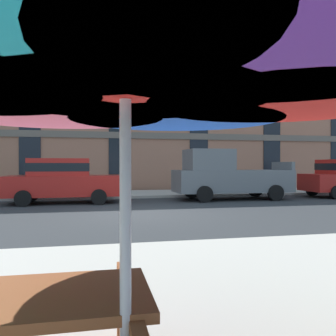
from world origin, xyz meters
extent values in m
plane|color=#2D3033|center=(0.00, 0.00, 0.00)|extent=(120.00, 120.00, 0.00)
cube|color=#B2ADA3|center=(0.00, 6.80, 0.06)|extent=(56.00, 3.60, 0.12)
cube|color=#A87056|center=(0.00, 15.00, 6.40)|extent=(42.35, 12.00, 12.80)
cube|color=#6B6056|center=(0.00, 8.96, 3.20)|extent=(41.50, 0.08, 0.36)
cube|color=#6B6056|center=(0.00, 8.96, 6.40)|extent=(41.50, 0.08, 0.36)
cube|color=#6B6056|center=(0.00, 8.96, 9.60)|extent=(41.50, 0.08, 0.36)
cube|color=black|center=(-4.71, 8.97, 6.80)|extent=(1.10, 0.06, 11.60)
cube|color=black|center=(0.00, 8.97, 6.80)|extent=(1.10, 0.06, 11.60)
cube|color=black|center=(4.71, 8.97, 6.80)|extent=(1.10, 0.06, 11.60)
cube|color=black|center=(9.41, 8.97, 6.80)|extent=(1.10, 0.06, 11.60)
cube|color=#B21E19|center=(-2.55, 3.70, 0.70)|extent=(4.40, 1.76, 0.80)
cube|color=#B21E19|center=(-2.70, 3.70, 1.44)|extent=(2.30, 1.55, 0.68)
cube|color=black|center=(-2.70, 3.70, 1.44)|extent=(2.32, 1.57, 0.32)
cylinder|color=black|center=(-1.19, 4.58, 0.30)|extent=(0.60, 0.22, 0.60)
cylinder|color=black|center=(-1.19, 2.82, 0.30)|extent=(0.60, 0.22, 0.60)
cylinder|color=black|center=(-3.92, 4.58, 0.30)|extent=(0.60, 0.22, 0.60)
cylinder|color=black|center=(-3.92, 2.82, 0.30)|extent=(0.60, 0.22, 0.60)
cube|color=slate|center=(4.61, 3.70, 0.82)|extent=(5.10, 1.90, 0.96)
cube|color=slate|center=(3.51, 3.70, 1.75)|extent=(1.90, 1.75, 0.90)
cube|color=slate|center=(7.08, 3.70, 1.48)|extent=(0.16, 1.75, 0.36)
cylinder|color=black|center=(6.19, 4.65, 0.34)|extent=(0.68, 0.22, 0.68)
cylinder|color=black|center=(6.19, 2.75, 0.34)|extent=(0.68, 0.22, 0.68)
cylinder|color=black|center=(3.03, 4.65, 0.34)|extent=(0.68, 0.22, 0.68)
cylinder|color=black|center=(3.03, 2.75, 0.34)|extent=(0.68, 0.22, 0.68)
cylinder|color=black|center=(9.19, 4.58, 0.30)|extent=(0.60, 0.22, 0.60)
cylinder|color=black|center=(9.19, 2.82, 0.30)|extent=(0.60, 0.22, 0.60)
cylinder|color=silver|center=(-1.23, -9.00, 1.20)|extent=(0.06, 0.06, 2.40)
cone|color=red|center=(-0.32, -9.00, 2.13)|extent=(1.58, 1.58, 0.54)
cone|color=blue|center=(-0.77, -8.22, 2.13)|extent=(1.58, 1.58, 0.54)
cone|color=#E5668C|center=(-1.68, -8.22, 2.13)|extent=(1.58, 1.58, 0.54)
cone|color=red|center=(-1.23, -9.00, 2.17)|extent=(1.52, 1.52, 0.62)
cube|color=brown|center=(-1.94, -8.00, 0.44)|extent=(1.80, 0.30, 0.05)
camera|label=1|loc=(-1.39, -10.78, 1.53)|focal=37.33mm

